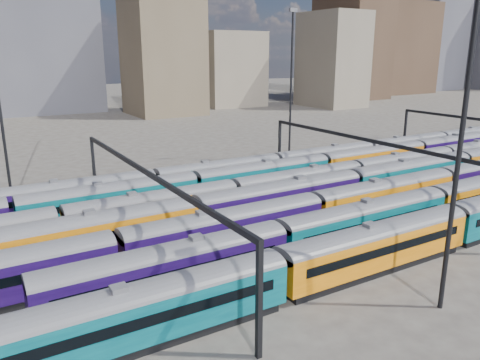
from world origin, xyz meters
TOP-DOWN VIEW (x-y plane):
  - ground at (0.00, 0.00)m, footprint 500.00×500.00m
  - rake_0 at (-4.54, -15.00)m, footprint 103.76×3.04m
  - rake_2 at (-13.86, -5.00)m, footprint 105.10×3.08m
  - rake_3 at (-3.97, 0.00)m, footprint 151.67×3.17m
  - rake_4 at (2.43, 5.00)m, footprint 137.43×2.87m
  - rake_5 at (0.28, 10.00)m, footprint 103.54×3.03m
  - rake_6 at (15.45, 15.00)m, footprint 134.51×2.81m
  - gantry_1 at (-20.00, 0.00)m, footprint 0.35×40.35m
  - gantry_2 at (10.00, 0.00)m, footprint 0.35×40.35m
  - mast_2 at (-5.00, -22.00)m, footprint 1.40×0.50m
  - mast_3 at (15.00, 24.00)m, footprint 1.40×0.50m
  - skyline at (104.75, 105.73)m, footprint 399.22×60.48m

SIDE VIEW (x-z plane):
  - ground at x=0.00m, z-range 0.00..0.00m
  - rake_6 at x=15.45m, z-range 0.12..4.84m
  - rake_4 at x=2.43m, z-range 0.12..4.95m
  - rake_5 at x=0.28m, z-range 0.13..5.24m
  - rake_0 at x=-4.54m, z-range 0.13..5.25m
  - rake_2 at x=-13.86m, z-range 0.13..5.32m
  - rake_3 at x=-3.97m, z-range 0.13..5.47m
  - gantry_1 at x=-20.00m, z-range 2.78..10.80m
  - gantry_2 at x=10.00m, z-range 2.78..10.80m
  - mast_2 at x=-5.00m, z-range 1.17..26.77m
  - mast_3 at x=15.00m, z-range 1.17..26.77m
  - skyline at x=104.75m, z-range -4.18..45.85m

